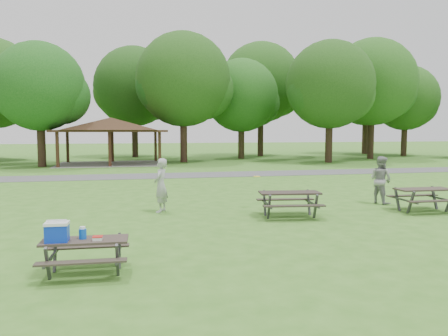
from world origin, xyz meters
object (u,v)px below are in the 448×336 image
frisbee_catcher (381,180)px  frisbee_thrower (161,185)px  picnic_table_near (76,242)px  picnic_table_middle (290,198)px

frisbee_catcher → frisbee_thrower: bearing=69.7°
picnic_table_near → picnic_table_middle: size_ratio=0.79×
picnic_table_middle → frisbee_catcher: 4.56m
picnic_table_middle → frisbee_thrower: bearing=157.1°
frisbee_thrower → picnic_table_middle: bearing=91.4°
frisbee_thrower → frisbee_catcher: bearing=114.3°
picnic_table_middle → frisbee_catcher: (4.24, 1.66, 0.28)m
frisbee_catcher → picnic_table_middle: bearing=91.1°
picnic_table_near → frisbee_thrower: 6.42m
picnic_table_middle → frisbee_catcher: size_ratio=1.17×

